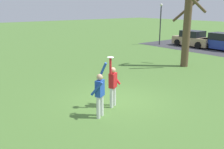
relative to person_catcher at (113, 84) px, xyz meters
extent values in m
plane|color=#4C7533|center=(-0.37, 0.55, -0.98)|extent=(120.00, 120.00, 0.00)
cylinder|color=silver|center=(-0.06, 0.12, -0.57)|extent=(0.14, 0.14, 0.82)
cylinder|color=silver|center=(0.06, -0.12, -0.57)|extent=(0.14, 0.14, 0.82)
cube|color=red|center=(0.00, 0.00, 0.14)|extent=(0.36, 0.42, 0.60)
sphere|color=tan|center=(0.00, 0.00, 0.55)|extent=(0.23, 0.23, 0.23)
cylinder|color=red|center=(-0.10, 0.20, 0.19)|extent=(0.46, 0.29, 0.58)
cylinder|color=red|center=(0.10, -0.20, 0.77)|extent=(0.09, 0.09, 0.66)
cylinder|color=silver|center=(0.55, -1.12, -0.57)|extent=(0.14, 0.14, 0.82)
cylinder|color=silver|center=(0.44, -0.89, -0.57)|extent=(0.14, 0.14, 0.82)
cube|color=#234CB2|center=(0.50, -1.00, 0.14)|extent=(0.36, 0.42, 0.60)
sphere|color=tan|center=(0.50, -1.00, 0.55)|extent=(0.23, 0.23, 0.23)
cylinder|color=#234CB2|center=(0.60, -1.21, 0.19)|extent=(0.46, 0.29, 0.58)
cylinder|color=#234CB2|center=(0.40, -0.80, 0.74)|extent=(0.34, 0.22, 0.65)
cylinder|color=white|center=(0.10, -0.20, 1.11)|extent=(0.26, 0.26, 0.02)
cube|color=tan|center=(-7.49, 16.53, -0.43)|extent=(4.17, 1.97, 0.80)
cube|color=black|center=(-7.64, 16.53, 0.29)|extent=(2.17, 1.73, 0.64)
cylinder|color=black|center=(-6.18, 17.38, -0.65)|extent=(0.67, 0.25, 0.66)
cylinder|color=black|center=(-6.26, 15.56, -0.65)|extent=(0.67, 0.25, 0.66)
cylinder|color=black|center=(-8.72, 17.49, -0.65)|extent=(0.67, 0.25, 0.66)
cylinder|color=black|center=(-8.80, 15.67, -0.65)|extent=(0.67, 0.25, 0.66)
cube|color=#233893|center=(-4.34, 16.74, -0.43)|extent=(4.17, 1.97, 0.80)
cube|color=black|center=(-4.49, 16.74, 0.29)|extent=(2.17, 1.73, 0.64)
cylinder|color=black|center=(-5.57, 17.70, -0.65)|extent=(0.67, 0.25, 0.66)
cylinder|color=black|center=(-5.65, 15.88, -0.65)|extent=(0.67, 0.25, 0.66)
cylinder|color=brown|center=(-2.58, 8.33, 2.18)|extent=(0.50, 0.50, 6.33)
cylinder|color=brown|center=(-3.16, 8.99, 2.81)|extent=(1.53, 1.36, 1.74)
cylinder|color=brown|center=(-1.88, 8.01, 3.25)|extent=(0.83, 1.57, 1.34)
cylinder|color=#2D2D33|center=(-10.39, 14.70, 1.02)|extent=(0.12, 0.12, 4.00)
sphere|color=silver|center=(-10.39, 14.70, 3.14)|extent=(0.28, 0.28, 0.28)
camera|label=1|loc=(7.54, -6.03, 2.99)|focal=40.41mm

